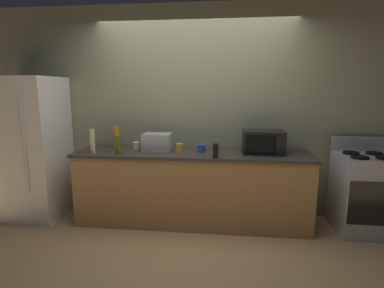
{
  "coord_description": "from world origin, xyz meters",
  "views": [
    {
      "loc": [
        0.41,
        -3.12,
        1.65
      ],
      "look_at": [
        0.0,
        0.4,
        1.0
      ],
      "focal_mm": 28.05,
      "sensor_mm": 36.0,
      "label": 1
    }
  ],
  "objects_px": {
    "mug_yellow": "(179,147)",
    "mug_white": "(136,146)",
    "microwave": "(263,142)",
    "bottle_dish_soap": "(117,137)",
    "bottle_olive_oil": "(118,145)",
    "bottle_hand_soap": "(92,141)",
    "mug_blue": "(202,148)",
    "stove_range": "(363,193)",
    "toaster_oven": "(157,142)",
    "refrigerator": "(34,148)",
    "cordless_phone": "(216,151)"
  },
  "relations": [
    {
      "from": "microwave",
      "to": "mug_blue",
      "type": "xyz_separation_m",
      "value": [
        -0.73,
        -0.02,
        -0.09
      ]
    },
    {
      "from": "refrigerator",
      "to": "bottle_hand_soap",
      "type": "bearing_deg",
      "value": -11.57
    },
    {
      "from": "stove_range",
      "to": "toaster_oven",
      "type": "relative_size",
      "value": 3.18
    },
    {
      "from": "toaster_oven",
      "to": "microwave",
      "type": "bearing_deg",
      "value": -0.55
    },
    {
      "from": "stove_range",
      "to": "mug_white",
      "type": "bearing_deg",
      "value": 178.48
    },
    {
      "from": "bottle_dish_soap",
      "to": "bottle_hand_soap",
      "type": "distance_m",
      "value": 0.38
    },
    {
      "from": "stove_range",
      "to": "mug_yellow",
      "type": "bearing_deg",
      "value": 178.43
    },
    {
      "from": "refrigerator",
      "to": "microwave",
      "type": "xyz_separation_m",
      "value": [
        2.89,
        0.05,
        0.13
      ]
    },
    {
      "from": "microwave",
      "to": "bottle_hand_soap",
      "type": "xyz_separation_m",
      "value": [
        -2.01,
        -0.23,
        0.01
      ]
    },
    {
      "from": "mug_white",
      "to": "mug_yellow",
      "type": "bearing_deg",
      "value": -1.32
    },
    {
      "from": "refrigerator",
      "to": "stove_range",
      "type": "relative_size",
      "value": 1.67
    },
    {
      "from": "mug_blue",
      "to": "mug_yellow",
      "type": "bearing_deg",
      "value": 172.76
    },
    {
      "from": "stove_range",
      "to": "mug_yellow",
      "type": "xyz_separation_m",
      "value": [
        -2.16,
        0.06,
        0.48
      ]
    },
    {
      "from": "mug_yellow",
      "to": "microwave",
      "type": "bearing_deg",
      "value": -0.64
    },
    {
      "from": "microwave",
      "to": "mug_white",
      "type": "height_order",
      "value": "microwave"
    },
    {
      "from": "toaster_oven",
      "to": "bottle_dish_soap",
      "type": "distance_m",
      "value": 0.57
    },
    {
      "from": "stove_range",
      "to": "microwave",
      "type": "xyz_separation_m",
      "value": [
        -1.16,
        0.05,
        0.57
      ]
    },
    {
      "from": "stove_range",
      "to": "cordless_phone",
      "type": "bearing_deg",
      "value": -172.14
    },
    {
      "from": "mug_yellow",
      "to": "mug_blue",
      "type": "height_order",
      "value": "mug_blue"
    },
    {
      "from": "bottle_dish_soap",
      "to": "mug_blue",
      "type": "bearing_deg",
      "value": -7.16
    },
    {
      "from": "refrigerator",
      "to": "bottle_olive_oil",
      "type": "xyz_separation_m",
      "value": [
        1.19,
        -0.18,
        0.1
      ]
    },
    {
      "from": "refrigerator",
      "to": "mug_yellow",
      "type": "distance_m",
      "value": 1.89
    },
    {
      "from": "mug_yellow",
      "to": "mug_blue",
      "type": "xyz_separation_m",
      "value": [
        0.28,
        -0.04,
        0.0
      ]
    },
    {
      "from": "cordless_phone",
      "to": "toaster_oven",
      "type": "bearing_deg",
      "value": 163.38
    },
    {
      "from": "toaster_oven",
      "to": "mug_white",
      "type": "xyz_separation_m",
      "value": [
        -0.28,
        0.01,
        -0.06
      ]
    },
    {
      "from": "mug_yellow",
      "to": "mug_white",
      "type": "relative_size",
      "value": 0.93
    },
    {
      "from": "bottle_hand_soap",
      "to": "mug_white",
      "type": "xyz_separation_m",
      "value": [
        0.45,
        0.25,
        -0.1
      ]
    },
    {
      "from": "bottle_olive_oil",
      "to": "bottle_hand_soap",
      "type": "xyz_separation_m",
      "value": [
        -0.31,
        -0.01,
        0.04
      ]
    },
    {
      "from": "microwave",
      "to": "cordless_phone",
      "type": "xyz_separation_m",
      "value": [
        -0.55,
        -0.28,
        -0.06
      ]
    },
    {
      "from": "stove_range",
      "to": "mug_white",
      "type": "distance_m",
      "value": 2.76
    },
    {
      "from": "microwave",
      "to": "bottle_hand_soap",
      "type": "height_order",
      "value": "bottle_hand_soap"
    },
    {
      "from": "bottle_olive_oil",
      "to": "mug_blue",
      "type": "height_order",
      "value": "bottle_olive_oil"
    },
    {
      "from": "stove_range",
      "to": "cordless_phone",
      "type": "distance_m",
      "value": 1.8
    },
    {
      "from": "bottle_dish_soap",
      "to": "mug_yellow",
      "type": "xyz_separation_m",
      "value": [
        0.83,
        -0.1,
        -0.09
      ]
    },
    {
      "from": "stove_range",
      "to": "bottle_dish_soap",
      "type": "height_order",
      "value": "bottle_dish_soap"
    },
    {
      "from": "mug_yellow",
      "to": "mug_white",
      "type": "bearing_deg",
      "value": 178.68
    },
    {
      "from": "refrigerator",
      "to": "toaster_oven",
      "type": "bearing_deg",
      "value": 2.14
    },
    {
      "from": "stove_range",
      "to": "bottle_dish_soap",
      "type": "xyz_separation_m",
      "value": [
        -3.0,
        0.16,
        0.58
      ]
    },
    {
      "from": "bottle_olive_oil",
      "to": "stove_range",
      "type": "bearing_deg",
      "value": 3.51
    },
    {
      "from": "bottle_hand_soap",
      "to": "mug_white",
      "type": "bearing_deg",
      "value": 29.11
    },
    {
      "from": "microwave",
      "to": "bottle_dish_soap",
      "type": "bearing_deg",
      "value": 176.4
    },
    {
      "from": "refrigerator",
      "to": "bottle_olive_oil",
      "type": "relative_size",
      "value": 8.71
    },
    {
      "from": "cordless_phone",
      "to": "bottle_dish_soap",
      "type": "bearing_deg",
      "value": 168.21
    },
    {
      "from": "mug_white",
      "to": "bottle_dish_soap",
      "type": "bearing_deg",
      "value": 162.11
    },
    {
      "from": "toaster_oven",
      "to": "cordless_phone",
      "type": "relative_size",
      "value": 2.27
    },
    {
      "from": "bottle_hand_soap",
      "to": "mug_blue",
      "type": "bearing_deg",
      "value": 9.05
    },
    {
      "from": "toaster_oven",
      "to": "bottle_hand_soap",
      "type": "height_order",
      "value": "bottle_hand_soap"
    },
    {
      "from": "toaster_oven",
      "to": "refrigerator",
      "type": "bearing_deg",
      "value": -177.86
    },
    {
      "from": "mug_yellow",
      "to": "mug_blue",
      "type": "relative_size",
      "value": 0.98
    },
    {
      "from": "bottle_olive_oil",
      "to": "mug_yellow",
      "type": "relative_size",
      "value": 2.32
    }
  ]
}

